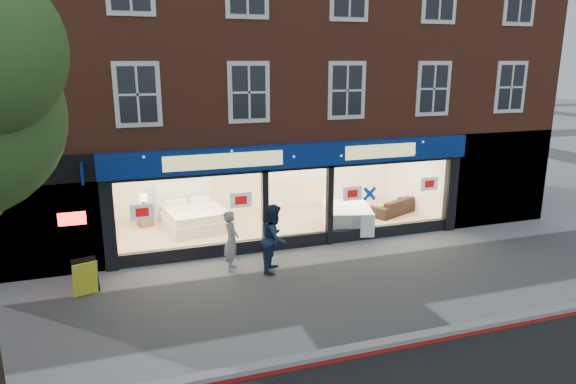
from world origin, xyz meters
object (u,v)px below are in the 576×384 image
display_bed (194,216)px  pedestrian_grey (231,241)px  a_board (85,277)px  sofa (393,206)px  mattress_stack (347,218)px  pedestrian_blue (274,238)px

display_bed → pedestrian_grey: 3.96m
display_bed → a_board: 5.44m
sofa → pedestrian_grey: size_ratio=1.20×
sofa → display_bed: bearing=-31.1°
mattress_stack → pedestrian_grey: pedestrian_grey is taller
pedestrian_grey → display_bed: bearing=24.1°
display_bed → pedestrian_grey: size_ratio=1.57×
pedestrian_blue → display_bed: bearing=48.5°
display_bed → pedestrian_blue: pedestrian_blue is taller
display_bed → pedestrian_blue: size_ratio=1.40×
pedestrian_grey → pedestrian_blue: 1.19m
pedestrian_grey → mattress_stack: bearing=-48.2°
a_board → pedestrian_grey: pedestrian_grey is taller
sofa → pedestrian_grey: bearing=-0.4°
pedestrian_grey → pedestrian_blue: pedestrian_blue is taller
display_bed → pedestrian_grey: bearing=-92.0°
mattress_stack → display_bed: bearing=159.1°
a_board → pedestrian_blue: 4.92m
sofa → pedestrian_grey: 7.50m
mattress_stack → a_board: 8.58m
mattress_stack → sofa: 2.60m
pedestrian_grey → a_board: bearing=113.4°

